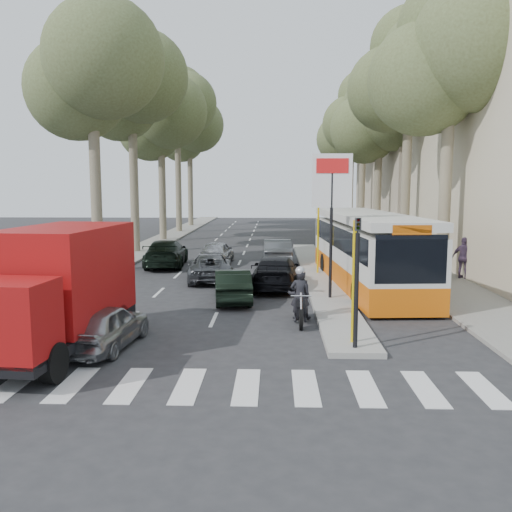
{
  "coord_description": "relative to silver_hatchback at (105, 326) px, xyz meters",
  "views": [
    {
      "loc": [
        1.09,
        -15.49,
        4.41
      ],
      "look_at": [
        0.37,
        6.14,
        1.6
      ],
      "focal_mm": 38.0,
      "sensor_mm": 36.0,
      "label": 1
    }
  ],
  "objects": [
    {
      "name": "tree_r_c",
      "position": [
        12.53,
        27.39,
        9.07
      ],
      "size": [
        7.4,
        7.2,
        13.32
      ],
      "color": "#6B604C",
      "rests_on": "ground"
    },
    {
      "name": "queue_car_e",
      "position": [
        -1.32,
        15.08,
        0.12
      ],
      "size": [
        2.44,
        5.23,
        1.48
      ],
      "primitive_type": "imported",
      "rotation": [
        0.0,
        0.0,
        3.22
      ],
      "color": "black",
      "rests_on": "ground"
    },
    {
      "name": "tree_r_a",
      "position": [
        12.63,
        11.39,
        9.76
      ],
      "size": [
        7.4,
        7.2,
        14.1
      ],
      "color": "#6B604C",
      "rests_on": "ground"
    },
    {
      "name": "queue_car_d",
      "position": [
        4.78,
        16.28,
        0.09
      ],
      "size": [
        1.63,
        4.36,
        1.42
      ],
      "primitive_type": "imported",
      "rotation": [
        0.0,
        0.0,
        3.17
      ],
      "color": "#4D5155",
      "rests_on": "ground"
    },
    {
      "name": "tree_r_b",
      "position": [
        12.73,
        19.39,
        10.8
      ],
      "size": [
        7.4,
        7.2,
        15.27
      ],
      "color": "#6B604C",
      "rests_on": "ground"
    },
    {
      "name": "ground",
      "position": [
        3.5,
        1.28,
        -0.62
      ],
      "size": [
        120.0,
        120.0,
        0.0
      ],
      "primitive_type": "plane",
      "color": "#28282B",
      "rests_on": "ground"
    },
    {
      "name": "traffic_island",
      "position": [
        6.75,
        12.28,
        -0.54
      ],
      "size": [
        1.5,
        26.0,
        0.16
      ],
      "primitive_type": "cube",
      "color": "gray",
      "rests_on": "ground"
    },
    {
      "name": "tree_l_d",
      "position": [
        -4.37,
        37.39,
        11.14
      ],
      "size": [
        7.4,
        7.2,
        15.66
      ],
      "color": "#6B604C",
      "rests_on": "ground"
    },
    {
      "name": "traffic_light_island",
      "position": [
        6.75,
        -0.22,
        1.87
      ],
      "size": [
        0.16,
        0.41,
        3.6
      ],
      "color": "black",
      "rests_on": "ground"
    },
    {
      "name": "tree_l_b",
      "position": [
        -4.47,
        21.39,
        10.45
      ],
      "size": [
        7.4,
        7.2,
        14.88
      ],
      "color": "#6B604C",
      "rests_on": "ground"
    },
    {
      "name": "dark_hatchback",
      "position": [
        3.0,
        6.2,
        0.0
      ],
      "size": [
        1.77,
        3.91,
        1.24
      ],
      "primitive_type": "imported",
      "rotation": [
        0.0,
        0.0,
        3.27
      ],
      "color": "black",
      "rests_on": "ground"
    },
    {
      "name": "tree_r_e",
      "position": [
        12.73,
        43.39,
        9.76
      ],
      "size": [
        7.4,
        7.2,
        14.1
      ],
      "color": "#6B604C",
      "rests_on": "ground"
    },
    {
      "name": "tree_l_e",
      "position": [
        -4.47,
        45.39,
        10.11
      ],
      "size": [
        7.4,
        7.2,
        14.49
      ],
      "color": "#6B604C",
      "rests_on": "ground"
    },
    {
      "name": "tree_r_d",
      "position": [
        12.63,
        35.39,
        10.45
      ],
      "size": [
        7.4,
        7.2,
        14.88
      ],
      "color": "#6B604C",
      "rests_on": "ground"
    },
    {
      "name": "tree_l_c",
      "position": [
        -4.27,
        29.39,
        9.42
      ],
      "size": [
        7.4,
        7.2,
        13.71
      ],
      "color": "#6B604C",
      "rests_on": "ground"
    },
    {
      "name": "building_far",
      "position": [
        19.0,
        35.28,
        7.38
      ],
      "size": [
        11.0,
        20.0,
        16.0
      ],
      "primitive_type": "cube",
      "color": "#B7A88E",
      "rests_on": "ground"
    },
    {
      "name": "motorcycle",
      "position": [
        5.44,
        3.07,
        0.23
      ],
      "size": [
        0.78,
        2.19,
        1.86
      ],
      "rotation": [
        0.0,
        0.0,
        -0.0
      ],
      "color": "black",
      "rests_on": "ground"
    },
    {
      "name": "median_left",
      "position": [
        -4.5,
        29.28,
        -0.56
      ],
      "size": [
        2.4,
        64.0,
        0.12
      ],
      "primitive_type": "cube",
      "color": "gray",
      "rests_on": "ground"
    },
    {
      "name": "queue_car_c",
      "position": [
        1.35,
        16.15,
        0.05
      ],
      "size": [
        1.85,
        4.03,
        1.34
      ],
      "primitive_type": "imported",
      "rotation": [
        0.0,
        0.0,
        3.07
      ],
      "color": "#9EA0A6",
      "rests_on": "ground"
    },
    {
      "name": "pedestrian_near",
      "position": [
        13.44,
        11.05,
        0.47
      ],
      "size": [
        1.22,
        1.15,
        1.93
      ],
      "primitive_type": "imported",
      "rotation": [
        0.0,
        0.0,
        2.45
      ],
      "color": "#41314A",
      "rests_on": "sidewalk_right"
    },
    {
      "name": "billboard",
      "position": [
        6.75,
        6.27,
        3.09
      ],
      "size": [
        1.5,
        12.1,
        5.6
      ],
      "color": "yellow",
      "rests_on": "ground"
    },
    {
      "name": "pedestrian_far",
      "position": [
        10.7,
        7.82,
        0.39
      ],
      "size": [
        1.18,
        1.16,
        1.78
      ],
      "primitive_type": "imported",
      "rotation": [
        0.0,
        0.0,
        3.91
      ],
      "color": "#6B5A50",
      "rests_on": "sidewalk_right"
    },
    {
      "name": "queue_car_a",
      "position": [
        1.61,
        10.75,
        -0.01
      ],
      "size": [
        2.56,
        4.63,
        1.22
      ],
      "primitive_type": "imported",
      "rotation": [
        0.0,
        0.0,
        3.27
      ],
      "color": "#45484C",
      "rests_on": "ground"
    },
    {
      "name": "silver_hatchback",
      "position": [
        0.0,
        0.0,
        0.0
      ],
      "size": [
        1.87,
        3.77,
        1.24
      ],
      "primitive_type": "imported",
      "rotation": [
        0.0,
        0.0,
        3.03
      ],
      "color": "#96999D",
      "rests_on": "ground"
    },
    {
      "name": "tree_l_a",
      "position": [
        -4.37,
        13.39,
        9.76
      ],
      "size": [
        7.4,
        7.2,
        14.1
      ],
      "color": "#6B604C",
      "rests_on": "ground"
    },
    {
      "name": "sidewalk_right",
      "position": [
        12.1,
        26.28,
        -0.56
      ],
      "size": [
        3.2,
        70.0,
        0.12
      ],
      "primitive_type": "cube",
      "color": "gray",
      "rests_on": "ground"
    },
    {
      "name": "red_truck",
      "position": [
        -1.18,
        -0.29,
        1.13
      ],
      "size": [
        2.84,
        6.36,
        3.3
      ],
      "rotation": [
        0.0,
        0.0,
        -0.09
      ],
      "color": "black",
      "rests_on": "ground"
    },
    {
      "name": "queue_car_b",
      "position": [
        4.68,
        8.99,
        0.08
      ],
      "size": [
        2.27,
        4.93,
        1.39
      ],
      "primitive_type": "imported",
      "rotation": [
        0.0,
        0.0,
        3.07
      ],
      "color": "black",
      "rests_on": "ground"
    },
    {
      "name": "city_bus",
      "position": [
        8.63,
        9.46,
        1.1
      ],
      "size": [
        3.49,
        12.5,
        3.25
      ],
      "rotation": [
        0.0,
        0.0,
        0.07
      ],
      "color": "#D95E0C",
      "rests_on": "ground"
    }
  ]
}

